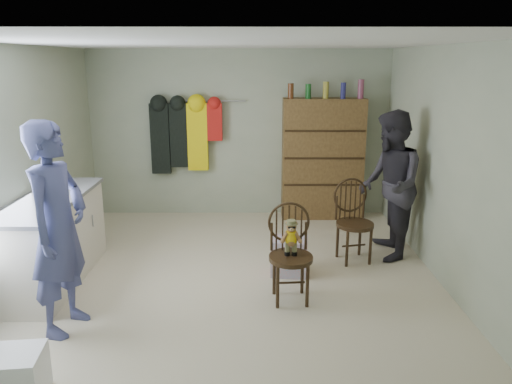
{
  "coord_description": "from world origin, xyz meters",
  "views": [
    {
      "loc": [
        0.24,
        -5.04,
        2.35
      ],
      "look_at": [
        0.25,
        0.2,
        0.95
      ],
      "focal_mm": 35.0,
      "sensor_mm": 36.0,
      "label": 1
    }
  ],
  "objects_px": {
    "chair_front": "(290,247)",
    "chair_far": "(353,217)",
    "counter": "(51,240)",
    "dresser": "(322,158)"
  },
  "relations": [
    {
      "from": "chair_front",
      "to": "chair_far",
      "type": "bearing_deg",
      "value": 47.14
    },
    {
      "from": "chair_front",
      "to": "chair_far",
      "type": "xyz_separation_m",
      "value": [
        0.82,
        1.03,
        -0.03
      ]
    },
    {
      "from": "chair_far",
      "to": "counter",
      "type": "bearing_deg",
      "value": 177.9
    },
    {
      "from": "chair_far",
      "to": "chair_front",
      "type": "bearing_deg",
      "value": -140.89
    },
    {
      "from": "counter",
      "to": "chair_far",
      "type": "xyz_separation_m",
      "value": [
        3.36,
        0.61,
        0.06
      ]
    },
    {
      "from": "chair_far",
      "to": "dresser",
      "type": "bearing_deg",
      "value": 82.96
    },
    {
      "from": "counter",
      "to": "dresser",
      "type": "height_order",
      "value": "dresser"
    },
    {
      "from": "chair_far",
      "to": "dresser",
      "type": "relative_size",
      "value": 0.48
    },
    {
      "from": "counter",
      "to": "chair_far",
      "type": "relative_size",
      "value": 1.89
    },
    {
      "from": "counter",
      "to": "chair_front",
      "type": "bearing_deg",
      "value": -9.44
    }
  ]
}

